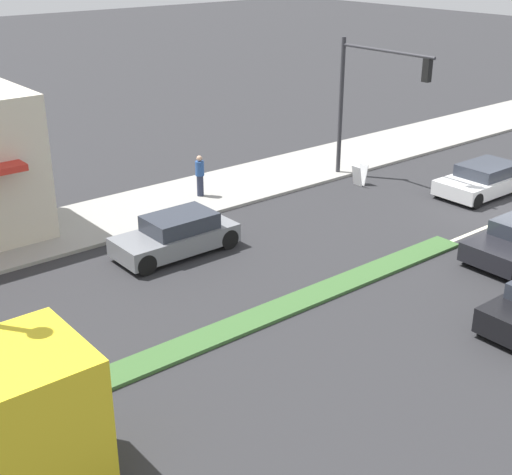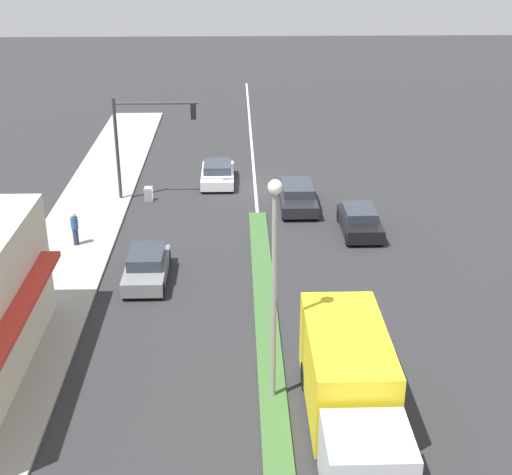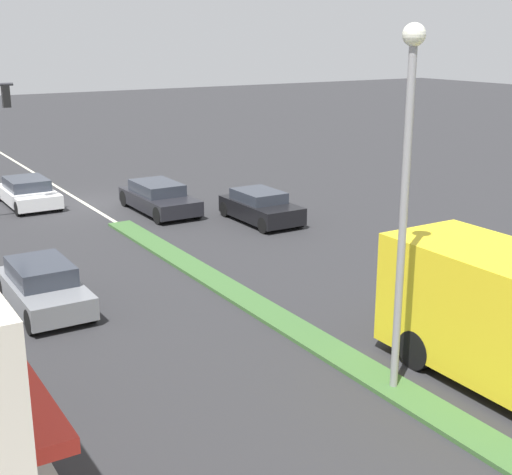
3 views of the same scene
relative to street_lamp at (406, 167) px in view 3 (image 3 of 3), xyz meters
The scene contains 7 objects.
ground_plane 5.18m from the street_lamp, 90.00° to the right, with size 160.00×160.00×0.00m, color #2B2B2D.
lane_marking_center 20.56m from the street_lamp, 90.00° to the right, with size 0.16×60.00×0.01m, color beige.
street_lamp is the anchor object (origin of this frame).
van_white 21.65m from the street_lamp, 84.05° to the right, with size 1.91×4.05×1.19m.
suv_grey 10.74m from the street_lamp, 59.66° to the right, with size 1.75×3.97×1.29m.
suv_black 14.91m from the street_lamp, 110.45° to the right, with size 1.80×3.81×1.25m.
sedan_dark 17.68m from the street_lamp, 97.36° to the right, with size 1.90×4.51×1.25m.
Camera 3 is at (9.59, 30.11, 7.26)m, focal length 50.00 mm.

